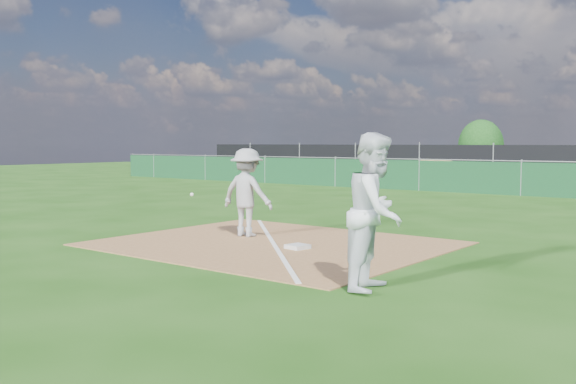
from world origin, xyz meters
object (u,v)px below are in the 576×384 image
Objects in this scene: runner at (376,212)px; tree_left at (481,145)px; first_base at (298,247)px; play_at_first at (247,193)px; car_left at (481,163)px.

tree_left reaches higher than runner.
first_base is at bearing 43.18° from runner.
car_left is (-5.49, 26.39, -0.19)m from play_at_first.
car_left is 1.21× the size of tree_left.
play_at_first is 5.02m from runner.
first_base is 0.10× the size of tree_left.
tree_left reaches higher than first_base.
runner is at bearing -28.99° from play_at_first.
play_at_first reaches higher than car_left.
play_at_first is at bearing 48.83° from runner.
runner is at bearing 175.41° from car_left.
first_base is 0.15× the size of play_at_first.
runner is at bearing -34.64° from first_base.
tree_left is (-7.40, 31.16, 0.86)m from play_at_first.
play_at_first is at bearing 161.09° from first_base.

